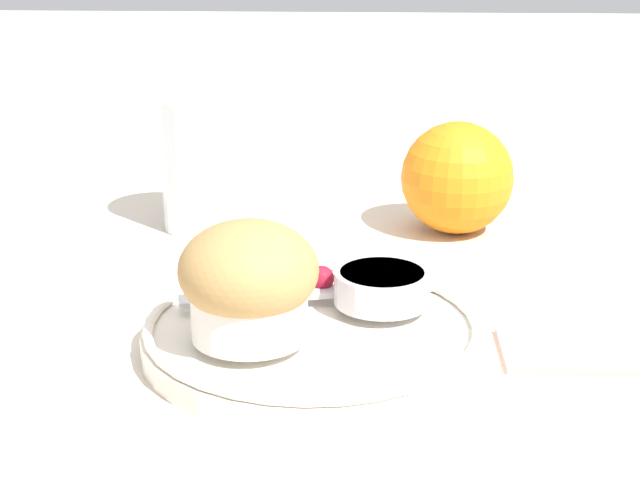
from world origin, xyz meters
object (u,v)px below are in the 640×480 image
Objects in this scene: juice_glass at (210,163)px; muffin at (249,282)px; butter_knife at (308,293)px; orange_fruit at (457,178)px.

muffin is at bearing -77.39° from juice_glass.
juice_glass is (-0.09, 0.19, 0.03)m from butter_knife.
butter_knife is 0.21m from orange_fruit.
muffin is 0.26m from juice_glass.
juice_glass reaches higher than orange_fruit.
muffin is 0.50× the size of butter_knife.
juice_glass is (-0.19, 0.01, 0.01)m from orange_fruit.
juice_glass reaches higher than muffin.
orange_fruit is 0.19m from juice_glass.
butter_knife is 0.21m from juice_glass.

